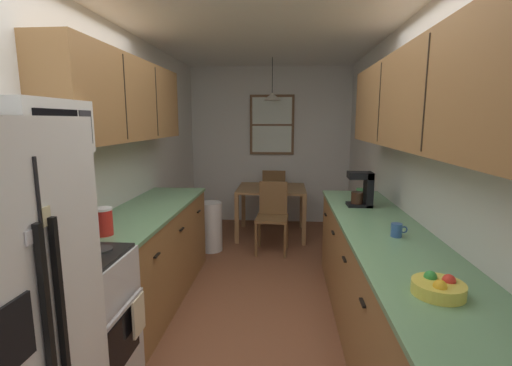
# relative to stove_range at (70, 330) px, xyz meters

# --- Properties ---
(ground_plane) EXTENTS (12.00, 12.00, 0.00)m
(ground_plane) POSITION_rel_stove_range_xyz_m (0.99, 1.55, -0.47)
(ground_plane) COLOR brown
(wall_left) EXTENTS (0.10, 9.00, 2.55)m
(wall_left) POSITION_rel_stove_range_xyz_m (-0.36, 1.55, 0.80)
(wall_left) COLOR silver
(wall_left) RESTS_ON ground
(wall_right) EXTENTS (0.10, 9.00, 2.55)m
(wall_right) POSITION_rel_stove_range_xyz_m (2.34, 1.55, 0.80)
(wall_right) COLOR silver
(wall_right) RESTS_ON ground
(wall_back) EXTENTS (4.40, 0.10, 2.55)m
(wall_back) POSITION_rel_stove_range_xyz_m (0.99, 4.20, 0.80)
(wall_back) COLOR silver
(wall_back) RESTS_ON ground
(ceiling_slab) EXTENTS (4.40, 9.00, 0.08)m
(ceiling_slab) POSITION_rel_stove_range_xyz_m (0.99, 1.55, 2.12)
(ceiling_slab) COLOR white
(stove_range) EXTENTS (0.66, 0.59, 1.10)m
(stove_range) POSITION_rel_stove_range_xyz_m (0.00, 0.00, 0.00)
(stove_range) COLOR silver
(stove_range) RESTS_ON ground
(microwave_over_range) EXTENTS (0.39, 0.61, 0.31)m
(microwave_over_range) POSITION_rel_stove_range_xyz_m (-0.11, 0.00, 1.18)
(microwave_over_range) COLOR white
(counter_left) EXTENTS (0.64, 2.00, 0.90)m
(counter_left) POSITION_rel_stove_range_xyz_m (-0.01, 1.30, -0.02)
(counter_left) COLOR olive
(counter_left) RESTS_ON ground
(upper_cabinets_left) EXTENTS (0.33, 2.08, 0.70)m
(upper_cabinets_left) POSITION_rel_stove_range_xyz_m (-0.15, 1.25, 1.39)
(upper_cabinets_left) COLOR olive
(counter_right) EXTENTS (0.64, 3.20, 0.90)m
(counter_right) POSITION_rel_stove_range_xyz_m (1.99, 0.67, -0.02)
(counter_right) COLOR olive
(counter_right) RESTS_ON ground
(upper_cabinets_right) EXTENTS (0.33, 2.88, 0.65)m
(upper_cabinets_right) POSITION_rel_stove_range_xyz_m (2.13, 0.62, 1.36)
(upper_cabinets_right) COLOR olive
(dining_table) EXTENTS (0.98, 0.86, 0.72)m
(dining_table) POSITION_rel_stove_range_xyz_m (1.05, 3.36, 0.15)
(dining_table) COLOR olive
(dining_table) RESTS_ON ground
(dining_chair_near) EXTENTS (0.42, 0.42, 0.90)m
(dining_chair_near) POSITION_rel_stove_range_xyz_m (1.09, 2.72, 0.03)
(dining_chair_near) COLOR brown
(dining_chair_near) RESTS_ON ground
(dining_chair_far) EXTENTS (0.43, 0.43, 0.90)m
(dining_chair_far) POSITION_rel_stove_range_xyz_m (1.08, 4.00, 0.03)
(dining_chair_far) COLOR brown
(dining_chair_far) RESTS_ON ground
(pendant_light) EXTENTS (0.26, 0.26, 0.58)m
(pendant_light) POSITION_rel_stove_range_xyz_m (1.05, 3.36, 1.55)
(pendant_light) COLOR black
(back_window) EXTENTS (0.72, 0.05, 0.96)m
(back_window) POSITION_rel_stove_range_xyz_m (1.02, 4.13, 1.15)
(back_window) COLOR brown
(trash_bin) EXTENTS (0.29, 0.29, 0.65)m
(trash_bin) POSITION_rel_stove_range_xyz_m (0.29, 2.65, -0.15)
(trash_bin) COLOR white
(trash_bin) RESTS_ON ground
(storage_canister) EXTENTS (0.13, 0.13, 0.19)m
(storage_canister) POSITION_rel_stove_range_xyz_m (-0.01, 0.48, 0.53)
(storage_canister) COLOR red
(storage_canister) RESTS_ON counter_left
(dish_towel) EXTENTS (0.02, 0.16, 0.24)m
(dish_towel) POSITION_rel_stove_range_xyz_m (0.35, 0.15, 0.03)
(dish_towel) COLOR beige
(coffee_maker) EXTENTS (0.22, 0.18, 0.32)m
(coffee_maker) POSITION_rel_stove_range_xyz_m (1.97, 1.52, 0.60)
(coffee_maker) COLOR black
(coffee_maker) RESTS_ON counter_right
(mug_by_coffeemaker) EXTENTS (0.12, 0.08, 0.10)m
(mug_by_coffeemaker) POSITION_rel_stove_range_xyz_m (2.03, 1.90, 0.48)
(mug_by_coffeemaker) COLOR #3F7F4C
(mug_by_coffeemaker) RESTS_ON counter_right
(mug_spare) EXTENTS (0.11, 0.07, 0.09)m
(mug_spare) POSITION_rel_stove_range_xyz_m (2.02, 0.61, 0.48)
(mug_spare) COLOR #335999
(mug_spare) RESTS_ON counter_right
(fruit_bowl) EXTENTS (0.23, 0.23, 0.09)m
(fruit_bowl) POSITION_rel_stove_range_xyz_m (1.96, -0.25, 0.47)
(fruit_bowl) COLOR #E5D14C
(fruit_bowl) RESTS_ON counter_right
(table_serving_bowl) EXTENTS (0.20, 0.20, 0.06)m
(table_serving_bowl) POSITION_rel_stove_range_xyz_m (1.17, 3.32, 0.28)
(table_serving_bowl) COLOR silver
(table_serving_bowl) RESTS_ON dining_table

